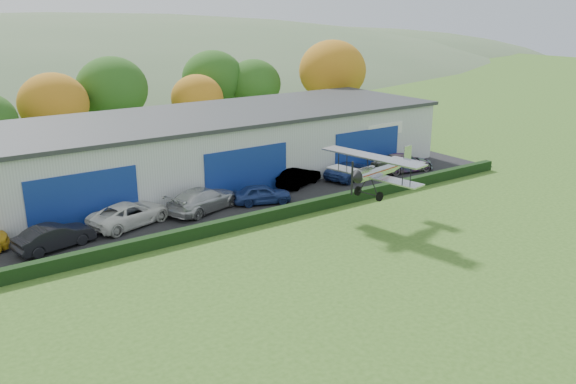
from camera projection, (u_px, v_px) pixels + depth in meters
ground at (418, 348)px, 24.17m from camera, size 300.00×300.00×0.00m
apron at (231, 202)px, 42.24m from camera, size 48.00×9.00×0.05m
hedge at (267, 216)px, 38.37m from camera, size 46.00×0.60×0.80m
hangar at (209, 146)px, 48.01m from camera, size 40.60×12.60×5.30m
tree_belt at (105, 96)px, 54.76m from camera, size 75.70×13.22×10.12m
car_1 at (55, 237)px, 33.87m from camera, size 4.72×2.50×1.48m
car_2 at (130, 214)px, 37.57m from camera, size 5.96×3.99×1.52m
car_3 at (203, 199)px, 40.20m from camera, size 6.17×4.08×1.66m
car_4 at (262, 194)px, 41.76m from camera, size 4.46×3.00×1.41m
car_5 at (299, 177)px, 45.98m from camera, size 4.57×2.97×1.42m
car_6 at (350, 170)px, 47.98m from camera, size 5.37×3.56×1.37m
car_7 at (404, 162)px, 50.07m from camera, size 5.53×2.91×1.53m
biplane at (380, 168)px, 37.51m from camera, size 6.47×7.39×2.75m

